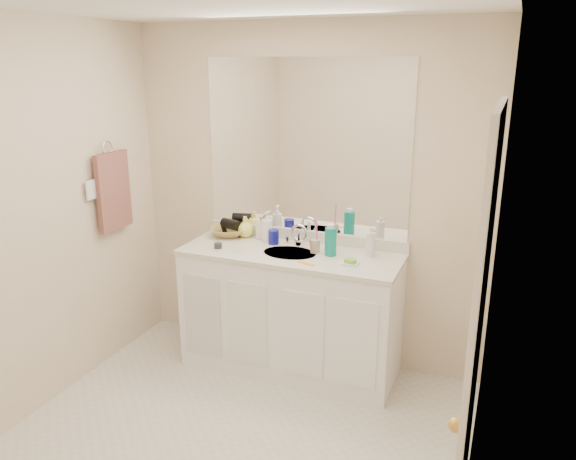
{
  "coord_description": "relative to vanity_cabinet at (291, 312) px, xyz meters",
  "views": [
    {
      "loc": [
        1.35,
        -2.34,
        2.14
      ],
      "look_at": [
        0.0,
        0.97,
        1.05
      ],
      "focal_mm": 35.0,
      "sensor_mm": 36.0,
      "label": 1
    }
  ],
  "objects": [
    {
      "name": "orange_comb",
      "position": [
        0.18,
        -0.18,
        0.46
      ],
      "size": [
        0.13,
        0.07,
        0.01
      ],
      "primitive_type": "cube",
      "rotation": [
        0.0,
        0.0,
        -0.35
      ],
      "color": "#FCA01A",
      "rests_on": "countertop"
    },
    {
      "name": "wall_left",
      "position": [
        -1.3,
        -1.02,
        0.77
      ],
      "size": [
        0.02,
        2.6,
        2.4
      ],
      "primitive_type": "cube",
      "color": "beige",
      "rests_on": "floor"
    },
    {
      "name": "soap_bottle_yellow",
      "position": [
        -0.44,
        0.19,
        0.53
      ],
      "size": [
        0.14,
        0.14,
        0.16
      ],
      "primitive_type": "imported",
      "rotation": [
        0.0,
        0.0,
        0.13
      ],
      "color": "#FBF761",
      "rests_on": "countertop"
    },
    {
      "name": "soap_dish",
      "position": [
        0.45,
        -0.09,
        0.46
      ],
      "size": [
        0.11,
        0.09,
        0.01
      ],
      "primitive_type": "cube",
      "rotation": [
        0.0,
        0.0,
        0.05
      ],
      "color": "white",
      "rests_on": "countertop"
    },
    {
      "name": "vanity_cabinet",
      "position": [
        0.0,
        0.0,
        0.0
      ],
      "size": [
        1.5,
        0.55,
        0.85
      ],
      "primitive_type": "cube",
      "color": "white",
      "rests_on": "floor"
    },
    {
      "name": "door",
      "position": [
        1.29,
        -1.32,
        0.57
      ],
      "size": [
        0.02,
        0.82,
        2.0
      ],
      "primitive_type": "cube",
      "color": "white",
      "rests_on": "floor"
    },
    {
      "name": "switch_plate",
      "position": [
        -1.27,
        -0.45,
        0.88
      ],
      "size": [
        0.01,
        0.08,
        0.13
      ],
      "primitive_type": "cube",
      "color": "white",
      "rests_on": "wall_left"
    },
    {
      "name": "wall_right",
      "position": [
        1.3,
        -1.02,
        0.77
      ],
      "size": [
        0.02,
        2.6,
        2.4
      ],
      "primitive_type": "cube",
      "color": "beige",
      "rests_on": "floor"
    },
    {
      "name": "mouthwash_bottle",
      "position": [
        0.27,
        0.04,
        0.55
      ],
      "size": [
        0.09,
        0.09,
        0.19
      ],
      "primitive_type": "cylinder",
      "rotation": [
        0.0,
        0.0,
        0.11
      ],
      "color": "#0B8476",
      "rests_on": "countertop"
    },
    {
      "name": "blue_mug",
      "position": [
        -0.18,
        0.12,
        0.51
      ],
      "size": [
        0.1,
        0.1,
        0.1
      ],
      "primitive_type": "cylinder",
      "rotation": [
        0.0,
        0.0,
        -0.37
      ],
      "color": "navy",
      "rests_on": "countertop"
    },
    {
      "name": "toothbrush",
      "position": [
        0.17,
        0.05,
        0.6
      ],
      "size": [
        0.01,
        0.04,
        0.19
      ],
      "primitive_type": "cylinder",
      "rotation": [
        0.14,
        0.0,
        -0.05
      ],
      "color": "#FF43A8",
      "rests_on": "tan_cup"
    },
    {
      "name": "sink_basin",
      "position": [
        0.0,
        -0.02,
        0.44
      ],
      "size": [
        0.37,
        0.37,
        0.02
      ],
      "primitive_type": "cylinder",
      "color": "beige",
      "rests_on": "countertop"
    },
    {
      "name": "countertop",
      "position": [
        0.0,
        0.0,
        0.44
      ],
      "size": [
        1.52,
        0.57,
        0.03
      ],
      "primitive_type": "cube",
      "color": "silver",
      "rests_on": "vanity_cabinet"
    },
    {
      "name": "soap_bottle_cream",
      "position": [
        -0.31,
        0.21,
        0.54
      ],
      "size": [
        0.09,
        0.09,
        0.18
      ],
      "primitive_type": "imported",
      "rotation": [
        0.0,
        0.0,
        0.17
      ],
      "color": "beige",
      "rests_on": "countertop"
    },
    {
      "name": "hand_towel",
      "position": [
        -1.25,
        -0.25,
        0.82
      ],
      "size": [
        0.04,
        0.32,
        0.55
      ],
      "primitive_type": "cube",
      "color": "brown",
      "rests_on": "towel_ring"
    },
    {
      "name": "green_soap",
      "position": [
        0.45,
        -0.09,
        0.48
      ],
      "size": [
        0.08,
        0.06,
        0.02
      ],
      "primitive_type": "cube",
      "rotation": [
        0.0,
        0.0,
        -0.27
      ],
      "color": "#6EBD2E",
      "rests_on": "soap_dish"
    },
    {
      "name": "wicker_basket",
      "position": [
        -0.57,
        0.17,
        0.49
      ],
      "size": [
        0.35,
        0.35,
        0.07
      ],
      "primitive_type": "imported",
      "rotation": [
        0.0,
        0.0,
        0.38
      ],
      "color": "olive",
      "rests_on": "countertop"
    },
    {
      "name": "hair_dryer",
      "position": [
        -0.55,
        0.17,
        0.54
      ],
      "size": [
        0.17,
        0.12,
        0.08
      ],
      "primitive_type": "cylinder",
      "rotation": [
        0.0,
        1.57,
        -0.3
      ],
      "color": "black",
      "rests_on": "wicker_basket"
    },
    {
      "name": "faucet",
      "position": [
        0.0,
        0.16,
        0.51
      ],
      "size": [
        0.02,
        0.02,
        0.11
      ],
      "primitive_type": "cylinder",
      "color": "silver",
      "rests_on": "countertop"
    },
    {
      "name": "soap_bottle_white",
      "position": [
        -0.25,
        0.17,
        0.56
      ],
      "size": [
        0.09,
        0.09,
        0.21
      ],
      "primitive_type": "imported",
      "rotation": [
        0.0,
        0.0,
        -0.09
      ],
      "color": "white",
      "rests_on": "countertop"
    },
    {
      "name": "backsplash",
      "position": [
        0.0,
        0.26,
        0.5
      ],
      "size": [
        1.52,
        0.03,
        0.08
      ],
      "primitive_type": "cube",
      "color": "silver",
      "rests_on": "countertop"
    },
    {
      "name": "wall_front",
      "position": [
        0.0,
        -2.33,
        0.77
      ],
      "size": [
        2.6,
        0.02,
        2.4
      ],
      "primitive_type": "cube",
      "color": "beige",
      "rests_on": "floor"
    },
    {
      "name": "mirror",
      "position": [
        0.0,
        0.27,
        1.14
      ],
      "size": [
        1.48,
        0.01,
        1.2
      ],
      "primitive_type": "cube",
      "color": "white",
      "rests_on": "wall_back"
    },
    {
      "name": "towel_ring",
      "position": [
        -1.27,
        -0.25,
        1.12
      ],
      "size": [
        0.01,
        0.11,
        0.11
      ],
      "primitive_type": "torus",
      "rotation": [
        0.0,
        1.57,
        0.0
      ],
      "color": "silver",
      "rests_on": "wall_left"
    },
    {
      "name": "wall_back",
      "position": [
        0.0,
        0.28,
        0.77
      ],
      "size": [
        2.6,
        0.02,
        2.4
      ],
      "primitive_type": "cube",
      "color": "beige",
      "rests_on": "floor"
    },
    {
      "name": "dark_jar",
      "position": [
        -0.5,
        -0.12,
        0.47
      ],
      "size": [
        0.07,
        0.07,
        0.04
      ],
      "primitive_type": "cylinder",
      "rotation": [
        0.0,
        0.0,
        -0.37
      ],
      "color": "#29282E",
      "rests_on": "countertop"
    },
    {
      "name": "tan_cup",
      "position": [
        0.16,
        0.05,
        0.5
      ],
      "size": [
        0.08,
        0.08,
        0.09
      ],
      "primitive_type": "cylinder",
      "rotation": [
        0.0,
        0.0,
        0.33
      ],
      "color": "tan",
      "rests_on": "countertop"
    },
    {
      "name": "clear_pump_bottle",
      "position": [
        0.52,
        0.12,
        0.54
      ],
      "size": [
        0.07,
        0.07,
        0.16
      ],
      "primitive_type": "cylinder",
      "rotation": [
        0.0,
        0.0,
        0.18
      ],
      "color": "white",
      "rests_on": "countertop"
    },
    {
      "name": "floor",
      "position": [
        0.0,
        -1.02,
        -0.42
      ],
      "size": [
        2.6,
        2.6,
        0.0
      ],
      "primitive_type": "cube",
      "color": "silver",
      "rests_on": "ground"
    }
  ]
}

